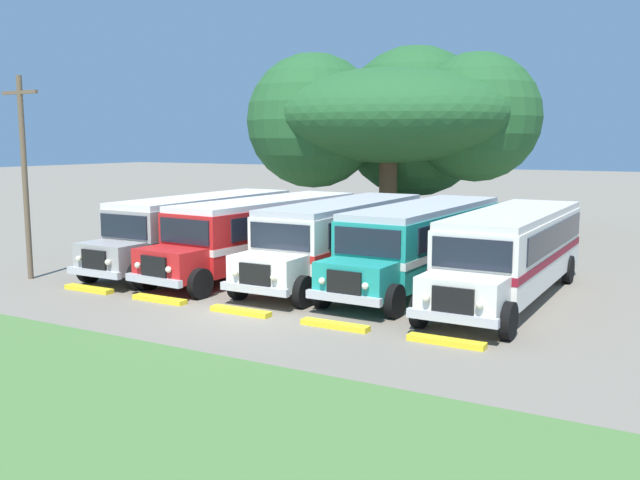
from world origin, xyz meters
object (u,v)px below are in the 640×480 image
(parked_bus_slot_3, at_px, (422,240))
(broad_shade_tree, at_px, (396,119))
(parked_bus_slot_1, at_px, (264,231))
(utility_pole, at_px, (25,172))
(parked_bus_slot_4, at_px, (512,250))
(parked_bus_slot_2, at_px, (342,235))
(parked_bus_slot_0, at_px, (202,227))

(parked_bus_slot_3, xyz_separation_m, broad_shade_tree, (-6.78, 13.38, 4.70))
(parked_bus_slot_1, height_order, parked_bus_slot_3, same)
(parked_bus_slot_3, distance_m, utility_pole, 14.58)
(parked_bus_slot_3, distance_m, parked_bus_slot_4, 3.37)
(parked_bus_slot_1, relative_size, broad_shade_tree, 0.71)
(parked_bus_slot_3, height_order, parked_bus_slot_4, same)
(broad_shade_tree, bearing_deg, parked_bus_slot_2, -74.80)
(parked_bus_slot_1, height_order, utility_pole, utility_pole)
(parked_bus_slot_0, relative_size, parked_bus_slot_2, 1.00)
(parked_bus_slot_4, xyz_separation_m, broad_shade_tree, (-10.09, 14.00, 4.70))
(parked_bus_slot_3, relative_size, broad_shade_tree, 0.70)
(parked_bus_slot_0, bearing_deg, broad_shade_tree, 170.06)
(parked_bus_slot_2, xyz_separation_m, parked_bus_slot_4, (6.39, -0.37, 0.00))
(parked_bus_slot_0, relative_size, utility_pole, 1.47)
(parked_bus_slot_3, relative_size, utility_pole, 1.47)
(parked_bus_slot_0, relative_size, parked_bus_slot_1, 0.99)
(parked_bus_slot_4, bearing_deg, parked_bus_slot_1, -88.68)
(parked_bus_slot_1, distance_m, parked_bus_slot_2, 3.21)
(parked_bus_slot_2, xyz_separation_m, utility_pole, (-9.91, -5.94, 2.36))
(parked_bus_slot_4, relative_size, utility_pole, 1.47)
(parked_bus_slot_4, height_order, utility_pole, utility_pole)
(parked_bus_slot_1, xyz_separation_m, parked_bus_slot_3, (6.25, 0.76, 0.00))
(parked_bus_slot_1, height_order, parked_bus_slot_2, same)
(parked_bus_slot_0, xyz_separation_m, utility_pole, (-3.69, -5.43, 2.36))
(parked_bus_slot_1, bearing_deg, parked_bus_slot_0, -85.88)
(parked_bus_slot_1, relative_size, parked_bus_slot_3, 1.01)
(parked_bus_slot_4, bearing_deg, parked_bus_slot_2, -92.75)
(parked_bus_slot_4, bearing_deg, parked_bus_slot_3, -100.19)
(parked_bus_slot_0, distance_m, utility_pole, 6.98)
(broad_shade_tree, bearing_deg, parked_bus_slot_0, -100.07)
(parked_bus_slot_2, bearing_deg, parked_bus_slot_4, 86.47)
(broad_shade_tree, xyz_separation_m, utility_pole, (-6.20, -19.58, -2.35))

